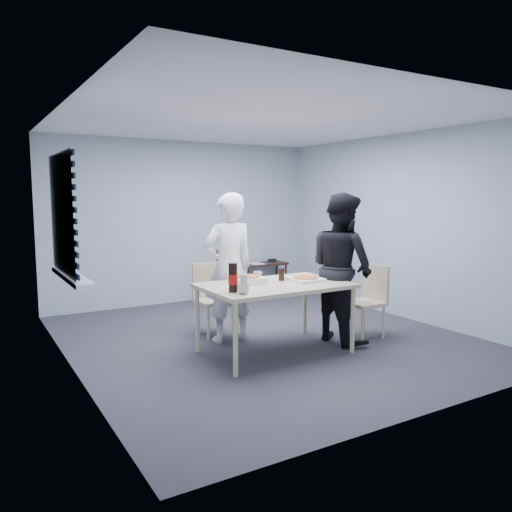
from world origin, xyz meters
TOP-DOWN VIEW (x-y plane):
  - room at (-2.20, 0.40)m, footprint 5.00×5.00m
  - dining_table at (-0.20, -0.54)m, footprint 1.59×1.01m
  - chair_far at (-0.47, 0.52)m, footprint 0.42×0.42m
  - chair_right at (1.14, -0.60)m, footprint 0.42×0.42m
  - person_white at (-0.43, 0.12)m, footprint 0.65×0.42m
  - person_black at (0.73, -0.55)m, footprint 0.47×0.86m
  - side_table at (1.37, 2.28)m, footprint 0.85×0.38m
  - stool at (0.39, 1.75)m, footprint 0.34×0.34m
  - backpack at (0.39, 1.73)m, footprint 0.31×0.22m
  - pizza_box_a at (-0.45, -0.36)m, footprint 0.33×0.33m
  - pizza_box_b at (0.19, -0.58)m, footprint 0.34×0.34m
  - mug_a at (-0.78, -0.85)m, footprint 0.17×0.17m
  - mug_b at (-0.23, -0.21)m, footprint 0.10×0.10m
  - cola_glass at (-0.03, -0.41)m, footprint 0.07×0.07m
  - soda_bottle at (-0.82, -0.72)m, footprint 0.09×0.09m
  - plastic_cups at (-0.73, -0.78)m, footprint 0.09×0.09m
  - rubber_band at (0.09, -0.88)m, footprint 0.06×0.06m
  - papers at (1.22, 2.26)m, footprint 0.29×0.35m
  - black_box at (1.59, 2.32)m, footprint 0.15×0.13m

SIDE VIEW (x-z plane):
  - stool at x=0.39m, z-range 0.13..0.61m
  - side_table at x=1.37m, z-range 0.20..0.77m
  - chair_far at x=-0.47m, z-range 0.07..0.96m
  - chair_right at x=1.14m, z-range 0.07..0.96m
  - papers at x=1.22m, z-range 0.56..0.57m
  - black_box at x=1.59m, z-range 0.56..0.62m
  - backpack at x=0.39m, z-range 0.47..0.90m
  - dining_table at x=-0.20m, z-range 0.33..1.10m
  - rubber_band at x=0.09m, z-range 0.78..0.78m
  - pizza_box_b at x=0.19m, z-range 0.77..0.82m
  - pizza_box_a at x=-0.45m, z-range 0.77..0.86m
  - mug_b at x=-0.23m, z-range 0.78..0.87m
  - mug_a at x=-0.78m, z-range 0.78..0.87m
  - cola_glass at x=-0.03m, z-range 0.78..0.92m
  - plastic_cups at x=-0.73m, z-range 0.78..0.95m
  - person_white at x=-0.43m, z-range 0.00..1.77m
  - person_black at x=0.73m, z-range 0.00..1.77m
  - soda_bottle at x=-0.82m, z-range 0.77..1.07m
  - room at x=-2.20m, z-range -1.06..3.94m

